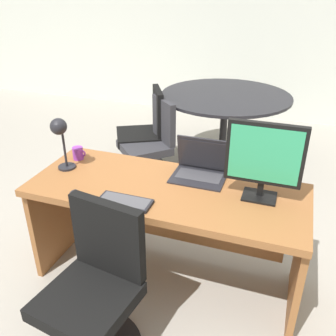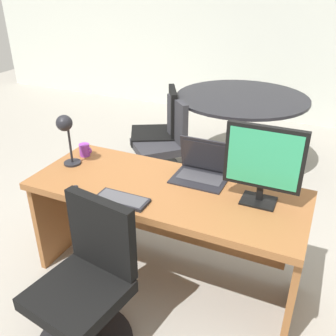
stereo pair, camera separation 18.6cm
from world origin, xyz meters
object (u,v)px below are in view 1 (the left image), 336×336
mouse (73,193)px  coffee_mug (78,153)px  office_chair (95,300)px  meeting_chair_near (144,138)px  monitor (264,157)px  keyboard (125,202)px  meeting_chair_far (150,149)px  desk (168,210)px  meeting_table (225,112)px  desk_lamp (60,133)px  laptop (201,164)px

mouse → coffee_mug: size_ratio=0.74×
office_chair → meeting_chair_near: bearing=106.0°
monitor → keyboard: bearing=-156.0°
office_chair → meeting_chair_far: (-0.48, 2.00, -0.04)m
desk → meeting_chair_near: 1.72m
office_chair → meeting_table: 2.64m
meeting_table → desk_lamp: bearing=-109.9°
desk_lamp → laptop: bearing=15.0°
mouse → desk_lamp: desk_lamp is taller
laptop → meeting_table: size_ratio=0.25×
mouse → office_chair: office_chair is taller
keyboard → meeting_table: meeting_table is taller
desk → meeting_chair_far: meeting_chair_far is taller
mouse → desk: bearing=32.9°
desk → desk_lamp: desk_lamp is taller
keyboard → coffee_mug: (-0.57, 0.43, 0.03)m
desk → mouse: size_ratio=23.46×
desk → mouse: mouse is taller
keyboard → mouse: 0.33m
keyboard → meeting_chair_far: meeting_chair_far is taller
laptop → monitor: bearing=-21.9°
office_chair → meeting_chair_far: 2.06m
desk_lamp → office_chair: size_ratio=0.41×
coffee_mug → meeting_table: 1.94m
keyboard → coffee_mug: size_ratio=3.14×
desk_lamp → office_chair: desk_lamp is taller
office_chair → meeting_table: size_ratio=0.65×
office_chair → laptop: bearing=69.4°
keyboard → meeting_chair_near: 1.96m
coffee_mug → meeting_table: coffee_mug is taller
laptop → desk_lamp: bearing=-165.0°
desk_lamp → meeting_chair_near: bearing=92.5°
desk → meeting_chair_far: size_ratio=2.08×
coffee_mug → meeting_chair_far: size_ratio=0.12×
coffee_mug → office_chair: bearing=-56.0°
desk → mouse: bearing=-147.1°
monitor → coffee_mug: size_ratio=4.68×
mouse → meeting_chair_far: bearing=95.7°
meeting_chair_near → meeting_chair_far: 0.26m
meeting_chair_far → keyboard: bearing=-72.9°
desk → monitor: 0.74m
mouse → meeting_table: 2.30m
laptop → keyboard: (-0.33, -0.49, -0.07)m
coffee_mug → desk: bearing=-10.0°
meeting_table → meeting_chair_far: meeting_chair_far is taller
laptop → keyboard: laptop is taller
keyboard → desk_lamp: desk_lamp is taller
keyboard → monitor: bearing=24.0°
laptop → meeting_table: (-0.19, 1.73, -0.21)m
desk_lamp → meeting_table: size_ratio=0.27×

